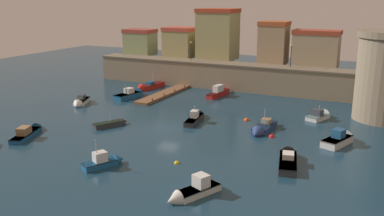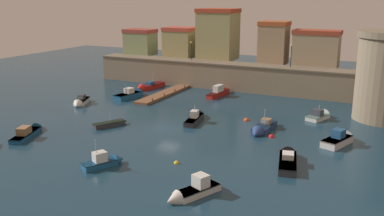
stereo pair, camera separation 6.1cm
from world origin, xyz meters
The scene contains 22 objects.
ground_plane centered at (0.00, 0.00, 0.00)m, with size 134.85×134.85×0.00m, color #19384C.
quay_wall centered at (0.00, 24.40, 2.27)m, with size 53.10×4.14×4.51m.
old_town_backdrop centered at (-0.47, 28.59, 7.81)m, with size 49.84×5.72×9.14m.
pier_dock centered at (-9.16, 15.28, 0.18)m, with size 2.30×14.39×0.70m.
quay_lamp_0 centered at (-8.66, 24.40, 6.72)m, with size 0.32×0.32×3.31m.
quay_lamp_1 centered at (9.03, 24.40, 6.93)m, with size 0.32×0.32×3.67m.
moored_boat_0 centered at (-14.02, 18.13, 0.39)m, with size 2.60×6.99×2.93m.
moored_boat_1 centered at (10.73, 3.38, 0.34)m, with size 1.91×6.12×3.10m.
moored_boat_2 centered at (10.51, -15.48, 0.44)m, with size 3.39×5.24×2.00m.
moored_boat_3 centered at (19.65, 3.12, 0.52)m, with size 3.41×5.65×2.12m.
moored_boat_4 centered at (15.78, -4.87, 0.40)m, with size 2.97×6.73×1.61m.
moored_boat_5 centered at (-6.64, -2.21, 0.29)m, with size 3.15×4.50×2.03m.
moored_boat_6 centered at (-0.90, 19.06, 0.58)m, with size 1.98×7.11×2.19m.
moored_boat_8 centered at (1.71, 4.29, 0.43)m, with size 2.18×6.65×2.39m.
moored_boat_9 centered at (-13.23, -9.30, 0.38)m, with size 3.54×6.79×1.71m.
moored_boat_10 centered at (-17.24, 4.40, 0.41)m, with size 3.32×5.06×1.74m.
moored_boat_11 centered at (-13.05, 11.86, 0.48)m, with size 2.98×6.18×2.83m.
moored_boat_12 centered at (16.04, 12.22, 0.42)m, with size 3.08×4.72×2.33m.
moored_boat_13 centered at (0.39, -13.22, 0.47)m, with size 2.99×4.22×3.08m.
mooring_buoy_0 centered at (6.21, -9.74, 0.00)m, with size 0.51×0.51×0.51m, color yellow.
mooring_buoy_1 centered at (12.33, 1.92, 0.00)m, with size 0.66×0.66×0.66m, color red.
mooring_buoy_2 centered at (7.62, 7.07, 0.00)m, with size 0.71×0.71×0.71m, color #EA4C19.
Camera 2 is at (24.04, -43.48, 15.53)m, focal length 39.83 mm.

